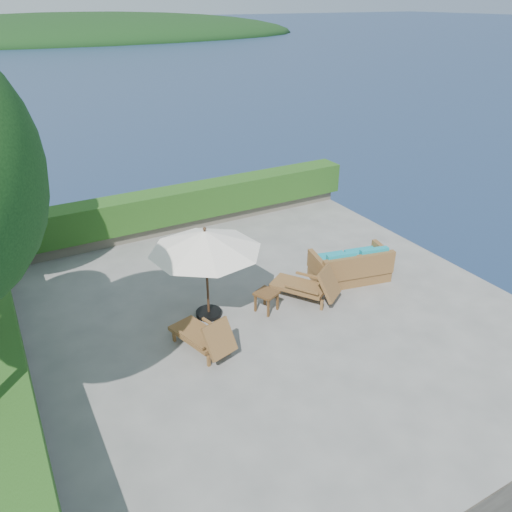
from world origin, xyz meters
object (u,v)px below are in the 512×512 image
patio_umbrella (205,242)px  wicker_loveseat (351,267)px  lounge_right (309,285)px  lounge_left (205,336)px  side_table (267,295)px

patio_umbrella → wicker_loveseat: bearing=-4.5°
lounge_right → wicker_loveseat: (1.54, 0.27, -0.02)m
patio_umbrella → lounge_right: (2.46, -0.58, -1.54)m
lounge_left → wicker_loveseat: 4.71m
lounge_right → side_table: 1.17m
side_table → wicker_loveseat: 2.71m
lounge_right → lounge_left: bearing=157.8°
wicker_loveseat → lounge_left: bearing=-157.4°
wicker_loveseat → patio_umbrella: bearing=-172.8°
lounge_left → lounge_right: (3.08, 0.62, 0.02)m
lounge_left → side_table: 2.04m
lounge_right → wicker_loveseat: 1.56m
patio_umbrella → lounge_right: bearing=-13.3°
patio_umbrella → side_table: size_ratio=4.80×
lounge_left → side_table: size_ratio=2.65×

